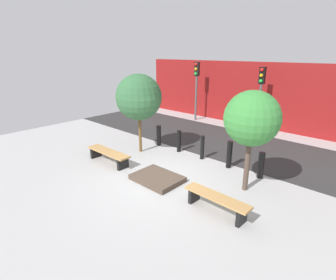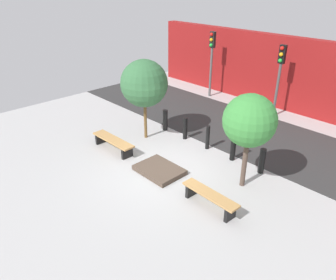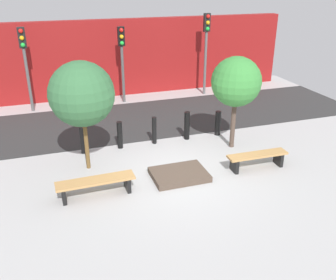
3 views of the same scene
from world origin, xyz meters
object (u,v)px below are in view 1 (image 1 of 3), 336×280
bench_right (217,200)px  bollard_far_right (261,165)px  bollard_left (179,141)px  bollard_right (229,155)px  traffic_light_mid_west (261,88)px  bench_left (109,154)px  tree_behind_left_bench (139,97)px  planter_bed (157,178)px  bollard_far_left (159,135)px  bollard_center (202,147)px  tree_behind_right_bench (252,119)px  traffic_light_west (196,80)px

bench_right → bollard_far_right: 2.61m
bollard_left → bollard_right: 2.30m
bollard_far_right → traffic_light_mid_west: bearing=116.2°
bench_right → bench_left: bearing=-178.7°
bollard_far_right → bench_left: bearing=-150.5°
tree_behind_left_bench → bench_left: bearing=-90.0°
planter_bed → tree_behind_left_bench: tree_behind_left_bench is taller
bollard_far_left → bollard_left: size_ratio=0.98×
bollard_center → bench_right: bearing=-48.5°
bench_left → bollard_far_left: 2.62m
bench_right → tree_behind_left_bench: (-4.62, 1.56, 1.89)m
bench_left → traffic_light_mid_west: (2.31, 7.29, 1.90)m
tree_behind_left_bench → tree_behind_right_bench: 4.62m
traffic_light_mid_west → bench_left: bearing=-107.6°
bench_left → bollard_right: bearing=35.8°
bollard_far_left → traffic_light_mid_west: bearing=63.8°
bench_right → bollard_left: 4.34m
bench_left → bollard_far_right: bollard_far_right is taller
tree_behind_left_bench → bollard_right: size_ratio=3.21×
planter_bed → traffic_light_mid_west: size_ratio=0.47×
bench_right → bollard_right: bollard_right is taller
planter_bed → traffic_light_west: bearing=118.4°
bollard_far_right → traffic_light_west: bearing=142.7°
bench_left → bollard_right: size_ratio=2.04×
tree_behind_left_bench → bollard_center: bearing=24.5°
bollard_left → bollard_center: bearing=0.0°
bollard_far_right → traffic_light_mid_west: size_ratio=0.27×
bollard_far_right → traffic_light_west: traffic_light_west is taller
bench_right → bollard_center: 3.49m
planter_bed → tree_behind_right_bench: size_ratio=0.51×
tree_behind_right_bench → traffic_light_mid_west: size_ratio=0.92×
bench_right → bollard_center: size_ratio=1.95×
traffic_light_west → traffic_light_mid_west: bearing=-0.0°
bollard_left → bollard_far_left: bearing=180.0°
bollard_center → bollard_right: (1.15, 0.00, 0.02)m
bollard_far_left → bollard_center: (2.30, 0.00, 0.02)m
bollard_center → traffic_light_west: bearing=129.4°
bench_left → traffic_light_west: traffic_light_west is taller
bench_right → bollard_right: 2.86m
traffic_light_west → bollard_far_left: bearing=-71.8°
traffic_light_mid_west → bollard_right: bearing=-76.2°
bench_right → bollard_far_left: size_ratio=2.04×
tree_behind_left_bench → traffic_light_west: bearing=104.9°
bollard_right → traffic_light_mid_west: (-1.15, 4.67, 1.75)m
bench_left → planter_bed: size_ratio=1.32×
bench_right → bollard_far_left: (-4.61, 2.61, 0.11)m
bench_right → tree_behind_left_bench: 5.23m
tree_behind_left_bench → bollard_left: size_ratio=3.47×
tree_behind_right_bench → traffic_light_west: traffic_light_west is taller
traffic_light_mid_west → traffic_light_west: bearing=180.0°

